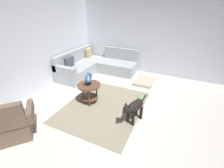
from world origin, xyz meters
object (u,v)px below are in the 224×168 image
at_px(side_table, 89,89).
at_px(torus_sculpture, 88,79).
at_px(dog, 134,108).
at_px(armchair, 12,124).
at_px(dog_bed_mat, 144,81).
at_px(dog_toy_ball, 139,98).
at_px(sectional_couch, 95,66).

height_order(side_table, torus_sculpture, torus_sculpture).
height_order(torus_sculpture, dog, torus_sculpture).
bearing_deg(torus_sculpture, armchair, 157.90).
bearing_deg(dog, armchair, 54.92).
bearing_deg(torus_sculpture, side_table, 0.00).
relative_size(side_table, dog_bed_mat, 0.75).
relative_size(dog, dog_toy_ball, 7.69).
xyz_separation_m(sectional_couch, torus_sculpture, (-1.80, -0.88, 0.42)).
bearing_deg(side_table, torus_sculpture, 180.00).
height_order(side_table, dog, dog).
xyz_separation_m(sectional_couch, armchair, (-3.48, -0.20, 0.03)).
bearing_deg(dog, side_table, 8.55).
relative_size(side_table, dog, 0.73).
height_order(torus_sculpture, dog_toy_ball, torus_sculpture).
xyz_separation_m(side_table, dog_bed_mat, (1.79, -1.06, -0.37)).
xyz_separation_m(sectional_couch, side_table, (-1.80, -0.88, 0.13)).
distance_m(side_table, torus_sculpture, 0.29).
bearing_deg(torus_sculpture, sectional_couch, 26.11).
distance_m(armchair, side_table, 1.82).
distance_m(sectional_couch, side_table, 2.01).
distance_m(torus_sculpture, dog, 1.38).
height_order(sectional_couch, dog_bed_mat, sectional_couch).
distance_m(armchair, dog_bed_mat, 3.90).
relative_size(torus_sculpture, dog, 0.40).
height_order(torus_sculpture, dog_bed_mat, torus_sculpture).
xyz_separation_m(armchair, dog, (1.44, -2.00, 0.05)).
xyz_separation_m(torus_sculpture, dog_bed_mat, (1.79, -1.06, -0.67)).
bearing_deg(sectional_couch, dog_bed_mat, -90.16).
relative_size(sectional_couch, torus_sculpture, 6.90).
bearing_deg(dog_toy_ball, armchair, 141.30).
height_order(sectional_couch, side_table, sectional_couch).
height_order(sectional_couch, dog, sectional_couch).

